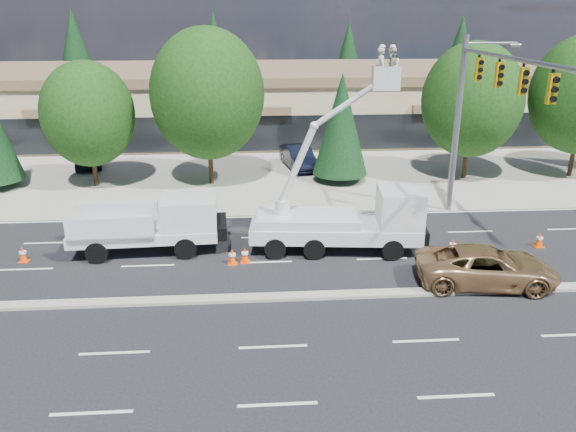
{
  "coord_description": "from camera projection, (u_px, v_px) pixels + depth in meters",
  "views": [
    {
      "loc": [
        -0.59,
        -18.58,
        10.19
      ],
      "look_at": [
        0.87,
        2.36,
        2.4
      ],
      "focal_mm": 35.0,
      "sensor_mm": 36.0,
      "label": 1
    }
  ],
  "objects": [
    {
      "name": "ground",
      "position": [
        269.0,
        299.0,
        20.96
      ],
      "size": [
        140.0,
        140.0,
        0.0
      ],
      "primitive_type": "plane",
      "color": "black",
      "rests_on": "ground"
    },
    {
      "name": "concrete_apron",
      "position": [
        258.0,
        162.0,
        39.67
      ],
      "size": [
        140.0,
        22.0,
        0.01
      ],
      "primitive_type": "cube",
      "color": "gray",
      "rests_on": "ground"
    },
    {
      "name": "road_median",
      "position": [
        269.0,
        297.0,
        20.94
      ],
      "size": [
        120.0,
        0.55,
        0.12
      ],
      "primitive_type": "cube",
      "color": "gray",
      "rests_on": "ground"
    },
    {
      "name": "strip_mall",
      "position": [
        255.0,
        100.0,
        48.01
      ],
      "size": [
        50.4,
        15.4,
        5.5
      ],
      "color": "tan",
      "rests_on": "ground"
    },
    {
      "name": "tree_front_c",
      "position": [
        88.0,
        114.0,
        32.82
      ],
      "size": [
        5.39,
        5.39,
        7.48
      ],
      "color": "#332114",
      "rests_on": "ground"
    },
    {
      "name": "tree_front_d",
      "position": [
        207.0,
        94.0,
        32.9
      ],
      "size": [
        6.72,
        6.72,
        9.32
      ],
      "color": "#332114",
      "rests_on": "ground"
    },
    {
      "name": "tree_front_e",
      "position": [
        341.0,
        124.0,
        34.08
      ],
      "size": [
        3.38,
        3.38,
        6.66
      ],
      "color": "#332114",
      "rests_on": "ground"
    },
    {
      "name": "tree_front_f",
      "position": [
        472.0,
        100.0,
        34.12
      ],
      "size": [
        6.09,
        6.09,
        8.45
      ],
      "color": "#332114",
      "rests_on": "ground"
    },
    {
      "name": "tree_back_a",
      "position": [
        77.0,
        57.0,
        57.16
      ],
      "size": [
        5.21,
        5.21,
        10.27
      ],
      "color": "#332114",
      "rests_on": "ground"
    },
    {
      "name": "tree_back_b",
      "position": [
        215.0,
        58.0,
        58.12
      ],
      "size": [
        5.06,
        5.06,
        9.98
      ],
      "color": "#332114",
      "rests_on": "ground"
    },
    {
      "name": "tree_back_c",
      "position": [
        348.0,
        62.0,
        59.22
      ],
      "size": [
        4.56,
        4.56,
        8.99
      ],
      "color": "#332114",
      "rests_on": "ground"
    },
    {
      "name": "tree_back_d",
      "position": [
        459.0,
        59.0,
        59.9
      ],
      "size": [
        4.84,
        4.84,
        9.54
      ],
      "color": "#332114",
      "rests_on": "ground"
    },
    {
      "name": "signal_mast",
      "position": [
        477.0,
        103.0,
        26.1
      ],
      "size": [
        2.76,
        10.16,
        9.0
      ],
      "color": "gray",
      "rests_on": "ground"
    },
    {
      "name": "utility_pickup",
      "position": [
        156.0,
        229.0,
        24.83
      ],
      "size": [
        6.47,
        2.77,
        2.44
      ],
      "rotation": [
        0.0,
        0.0,
        0.05
      ],
      "color": "silver",
      "rests_on": "ground"
    },
    {
      "name": "bucket_truck",
      "position": [
        351.0,
        211.0,
        24.57
      ],
      "size": [
        7.66,
        3.03,
        8.85
      ],
      "rotation": [
        0.0,
        0.0,
        -0.1
      ],
      "color": "silver",
      "rests_on": "ground"
    },
    {
      "name": "traffic_cone_a",
      "position": [
        23.0,
        254.0,
        23.93
      ],
      "size": [
        0.4,
        0.4,
        0.7
      ],
      "color": "#FF4908",
      "rests_on": "ground"
    },
    {
      "name": "traffic_cone_b",
      "position": [
        232.0,
        257.0,
        23.69
      ],
      "size": [
        0.4,
        0.4,
        0.7
      ],
      "color": "#FF4908",
      "rests_on": "ground"
    },
    {
      "name": "traffic_cone_c",
      "position": [
        245.0,
        255.0,
        23.86
      ],
      "size": [
        0.4,
        0.4,
        0.7
      ],
      "color": "#FF4908",
      "rests_on": "ground"
    },
    {
      "name": "traffic_cone_d",
      "position": [
        453.0,
        246.0,
        24.72
      ],
      "size": [
        0.4,
        0.4,
        0.7
      ],
      "color": "#FF4908",
      "rests_on": "ground"
    },
    {
      "name": "traffic_cone_e",
      "position": [
        539.0,
        240.0,
        25.42
      ],
      "size": [
        0.4,
        0.4,
        0.7
      ],
      "color": "#FF4908",
      "rests_on": "ground"
    },
    {
      "name": "minivan",
      "position": [
        487.0,
        267.0,
        21.82
      ],
      "size": [
        5.66,
        3.13,
        1.5
      ],
      "primitive_type": "imported",
      "rotation": [
        0.0,
        0.0,
        1.45
      ],
      "color": "#A17A4E",
      "rests_on": "ground"
    },
    {
      "name": "parked_car_west",
      "position": [
        90.0,
        156.0,
        38.25
      ],
      "size": [
        2.17,
        4.37,
        1.43
      ],
      "primitive_type": "imported",
      "rotation": [
        0.0,
        0.0,
        0.12
      ],
      "color": "black",
      "rests_on": "ground"
    },
    {
      "name": "parked_car_east",
      "position": [
        299.0,
        157.0,
        37.9
      ],
      "size": [
        2.4,
        4.78,
        1.51
      ],
      "primitive_type": "imported",
      "rotation": [
        0.0,
        0.0,
        0.18
      ],
      "color": "black",
      "rests_on": "ground"
    }
  ]
}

